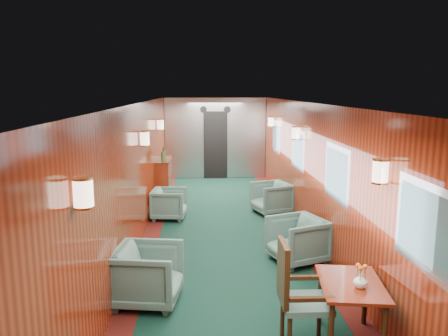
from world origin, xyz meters
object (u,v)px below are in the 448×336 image
Objects in this scene: armchair_left_near at (148,275)px; dining_table at (351,292)px; side_chair at (296,291)px; armchair_right_near at (297,240)px; credenza at (163,179)px; armchair_right_far at (271,198)px; armchair_left_far at (169,204)px.

dining_table is at bearing -106.28° from armchair_left_near.
armchair_right_near is (0.52, 2.25, -0.26)m from side_chair.
armchair_right_far is at bearing -27.71° from credenza.
armchair_left_far is (0.24, -1.55, -0.20)m from credenza.
credenza is 1.59× the size of armchair_left_near.
armchair_left_near is at bearing -87.47° from credenza.
armchair_right_near is (2.12, -2.41, 0.04)m from armchair_left_far.
armchair_left_far is 0.93× the size of armchair_right_far.
dining_table reaches higher than armchair_left_far.
armchair_right_far is at bearing -20.99° from armchair_left_near.
side_chair is at bearing -155.39° from armchair_left_far.
side_chair is 1.54× the size of armchair_right_far.
armchair_right_near is (-0.07, 2.19, -0.21)m from dining_table.
credenza is 1.86× the size of armchair_left_far.
credenza reaches higher than side_chair.
armchair_left_far is 2.17m from armchair_right_far.
dining_table is 2.21m from armchair_right_near.
side_chair is at bearing -166.96° from dining_table.
side_chair is at bearing -33.59° from armchair_right_near.
dining_table is at bearing -18.33° from armchair_right_far.
armchair_right_near is at bearing -59.15° from credenza.
armchair_right_near is 1.05× the size of armchair_right_far.
side_chair is at bearing -25.11° from armchair_right_far.
armchair_left_near is 1.17× the size of armchair_left_far.
side_chair is 1.65× the size of armchair_left_far.
credenza is at bearing -136.44° from armchair_right_far.
side_chair is 1.95m from armchair_left_near.
armchair_right_near reaches higher than armchair_right_far.
credenza reaches higher than armchair_right_near.
armchair_left_far is at bearing -101.11° from armchair_right_far.
side_chair reaches higher than armchair_right_near.
side_chair is at bearing -73.46° from credenza.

